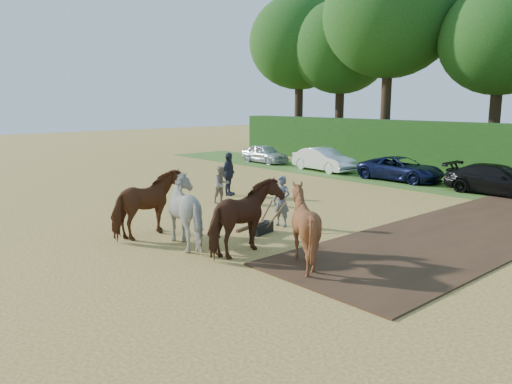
{
  "coord_description": "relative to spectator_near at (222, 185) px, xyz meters",
  "views": [
    {
      "loc": [
        8.83,
        -9.48,
        4.22
      ],
      "look_at": [
        -2.76,
        0.69,
        1.4
      ],
      "focal_mm": 35.0,
      "sensor_mm": 36.0,
      "label": 1
    }
  ],
  "objects": [
    {
      "name": "ground",
      "position": [
        7.63,
        -3.03,
        -0.77
      ],
      "size": [
        120.0,
        120.0,
        0.0
      ],
      "primitive_type": "plane",
      "color": "gold",
      "rests_on": "ground"
    },
    {
      "name": "earth_strip",
      "position": [
        9.13,
        3.97,
        -0.74
      ],
      "size": [
        4.5,
        17.0,
        0.05
      ],
      "primitive_type": "cube",
      "color": "#472D1C",
      "rests_on": "ground"
    },
    {
      "name": "spectator_near",
      "position": [
        0.0,
        0.0,
        0.0
      ],
      "size": [
        0.65,
        0.79,
        1.53
      ],
      "primitive_type": "imported",
      "rotation": [
        0.0,
        0.0,
        1.48
      ],
      "color": "#B6A28F",
      "rests_on": "ground"
    },
    {
      "name": "spectator_far",
      "position": [
        -1.08,
        1.23,
        0.21
      ],
      "size": [
        0.95,
        1.23,
        1.95
      ],
      "primitive_type": "imported",
      "rotation": [
        0.0,
        0.0,
        2.06
      ],
      "color": "#292C36",
      "rests_on": "ground"
    },
    {
      "name": "plough_team",
      "position": [
        5.32,
        -4.09,
        0.26
      ],
      "size": [
        6.95,
        5.67,
        2.08
      ],
      "color": "#612A18",
      "rests_on": "ground"
    }
  ]
}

